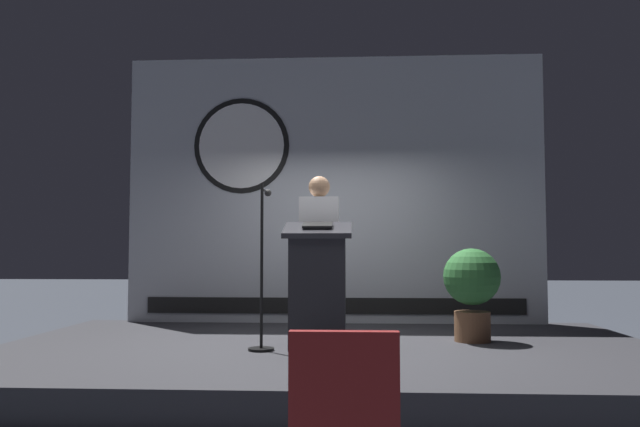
# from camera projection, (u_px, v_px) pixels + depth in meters

# --- Properties ---
(ground_plane) EXTENTS (40.00, 40.00, 0.00)m
(ground_plane) POSITION_uv_depth(u_px,v_px,m) (328.00, 376.00, 5.98)
(ground_plane) COLOR #383D47
(stage_platform) EXTENTS (6.40, 4.00, 0.30)m
(stage_platform) POSITION_uv_depth(u_px,v_px,m) (328.00, 360.00, 5.99)
(stage_platform) COLOR #333338
(stage_platform) RESTS_ON ground
(banner_display) EXTENTS (5.31, 0.12, 3.42)m
(banner_display) POSITION_uv_depth(u_px,v_px,m) (332.00, 189.00, 7.94)
(banner_display) COLOR #B2B7C1
(banner_display) RESTS_ON stage_platform
(podium) EXTENTS (0.64, 0.50, 1.20)m
(podium) POSITION_uv_depth(u_px,v_px,m) (318.00, 286.00, 5.80)
(podium) COLOR #26262B
(podium) RESTS_ON stage_platform
(speaker_person) EXTENTS (0.40, 0.26, 1.68)m
(speaker_person) POSITION_uv_depth(u_px,v_px,m) (319.00, 256.00, 6.30)
(speaker_person) COLOR black
(speaker_person) RESTS_ON stage_platform
(microphone_stand) EXTENTS (0.24, 0.54, 1.54)m
(microphone_stand) POSITION_uv_depth(u_px,v_px,m) (262.00, 290.00, 5.73)
(microphone_stand) COLOR black
(microphone_stand) RESTS_ON stage_platform
(potted_plant) EXTENTS (0.57, 0.57, 0.94)m
(potted_plant) POSITION_uv_depth(u_px,v_px,m) (472.00, 285.00, 6.25)
(potted_plant) COLOR brown
(potted_plant) RESTS_ON stage_platform
(audience_chair_left) EXTENTS (0.44, 0.45, 0.89)m
(audience_chair_left) POSITION_uv_depth(u_px,v_px,m) (345.00, 423.00, 2.56)
(audience_chair_left) COLOR black
(audience_chair_left) RESTS_ON ground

